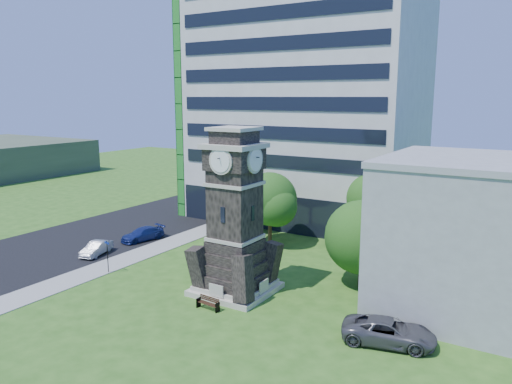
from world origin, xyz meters
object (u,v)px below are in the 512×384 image
Objects in this scene: car_street_mid at (96,248)px; park_bench at (208,303)px; car_east_lot at (389,332)px; street_sign at (107,253)px; car_street_north at (143,234)px; clock_tower at (235,223)px.

car_street_mid is 2.18× the size of park_bench.
street_sign is (-23.32, -0.28, 0.96)m from car_east_lot.
car_east_lot is 12.07m from park_bench.
park_bench is 11.52m from street_sign.
car_street_mid is at bearing 161.70° from street_sign.
car_street_north is at bearing 152.42° from park_bench.
car_street_north is 9.58m from street_sign.
car_street_mid reaches higher than park_bench.
car_street_mid is 5.52m from street_sign.
clock_tower reaches higher than car_street_mid.
park_bench is (16.00, -4.19, -0.15)m from car_street_mid.
park_bench is at bearing -30.98° from car_street_mid.
car_east_lot is (27.70, -8.17, 0.10)m from car_street_north.
car_street_north is at bearing 60.68° from car_east_lot.
car_street_mid is 28.07m from car_east_lot.
park_bench is at bearing -18.32° from car_street_north.
car_east_lot is at bearing -2.72° from car_street_north.
car_street_north reaches higher than park_bench.
car_street_north is (0.26, 5.66, 0.04)m from car_street_mid.
car_street_north reaches higher than car_street_mid.
car_street_mid is 1.37× the size of street_sign.
street_sign is at bearing -48.91° from car_street_north.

